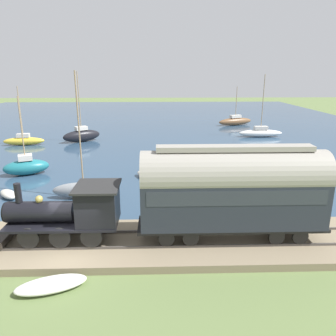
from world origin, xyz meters
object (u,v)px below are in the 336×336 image
at_px(steam_locomotive, 74,210).
at_px(sailboat_teal, 26,166).
at_px(sailboat_yellow, 24,140).
at_px(sailboat_gray, 84,189).
at_px(sailboat_white, 260,133).
at_px(passenger_coach, 233,188).
at_px(sailboat_brown, 235,121).
at_px(sailboat_black, 82,135).
at_px(beached_dinghy, 51,285).
at_px(rowboat_near_shore, 8,194).
at_px(rowboat_far_out, 147,176).

bearing_deg(steam_locomotive, sailboat_teal, 30.05).
relative_size(sailboat_yellow, sailboat_gray, 0.81).
bearing_deg(steam_locomotive, sailboat_yellow, 26.28).
xyz_separation_m(steam_locomotive, sailboat_white, (28.55, -17.92, -1.48)).
relative_size(passenger_coach, sailboat_yellow, 1.33).
bearing_deg(steam_locomotive, passenger_coach, -90.00).
height_order(sailboat_yellow, sailboat_white, sailboat_white).
bearing_deg(sailboat_brown, sailboat_yellow, 95.70).
relative_size(sailboat_black, beached_dinghy, 2.84).
bearing_deg(rowboat_near_shore, sailboat_black, 44.99).
height_order(sailboat_gray, sailboat_white, sailboat_gray).
height_order(passenger_coach, sailboat_teal, sailboat_teal).
xyz_separation_m(sailboat_brown, beached_dinghy, (-41.95, 17.11, -0.46)).
distance_m(sailboat_yellow, sailboat_gray, 20.63).
xyz_separation_m(passenger_coach, sailboat_yellow, (24.32, 19.65, -2.52)).
xyz_separation_m(sailboat_teal, rowboat_near_shore, (-5.38, -0.75, -0.47)).
height_order(sailboat_brown, beached_dinghy, sailboat_brown).
distance_m(sailboat_white, beached_dinghy, 36.66).
bearing_deg(sailboat_black, steam_locomotive, 157.42).
bearing_deg(sailboat_teal, beached_dinghy, -179.02).
xyz_separation_m(steam_locomotive, rowboat_far_out, (10.79, -3.15, -1.80)).
bearing_deg(sailboat_gray, rowboat_far_out, -49.06).
relative_size(sailboat_gray, sailboat_white, 1.05).
xyz_separation_m(rowboat_near_shore, rowboat_far_out, (3.78, -9.56, 0.02)).
height_order(passenger_coach, sailboat_brown, sailboat_brown).
xyz_separation_m(passenger_coach, rowboat_near_shore, (7.01, 14.06, -2.84)).
distance_m(steam_locomotive, beached_dinghy, 3.76).
bearing_deg(rowboat_far_out, sailboat_white, 16.32).
bearing_deg(beached_dinghy, rowboat_near_shore, 30.79).
bearing_deg(sailboat_brown, rowboat_far_out, 133.10).
height_order(rowboat_far_out, beached_dinghy, rowboat_far_out).
height_order(sailboat_black, beached_dinghy, sailboat_black).
xyz_separation_m(sailboat_brown, rowboat_far_out, (-27.89, 13.67, -0.41)).
bearing_deg(rowboat_near_shore, sailboat_teal, 55.70).
bearing_deg(sailboat_teal, rowboat_far_out, -121.54).
height_order(steam_locomotive, rowboat_far_out, steam_locomotive).
relative_size(passenger_coach, sailboat_brown, 1.48).
bearing_deg(beached_dinghy, sailboat_yellow, 23.01).
xyz_separation_m(sailboat_teal, beached_dinghy, (-15.66, -6.88, -0.50)).
height_order(sailboat_brown, rowboat_near_shore, sailboat_brown).
bearing_deg(passenger_coach, rowboat_near_shore, 63.49).
relative_size(sailboat_white, rowboat_near_shore, 3.91).
bearing_deg(sailboat_black, passenger_coach, 172.24).
xyz_separation_m(sailboat_gray, sailboat_white, (21.75, -19.04, -0.05)).
height_order(passenger_coach, rowboat_near_shore, passenger_coach).
height_order(sailboat_teal, rowboat_far_out, sailboat_teal).
relative_size(sailboat_gray, rowboat_near_shore, 4.10).
height_order(sailboat_brown, rowboat_far_out, sailboat_brown).
height_order(passenger_coach, rowboat_far_out, passenger_coach).
xyz_separation_m(sailboat_white, rowboat_near_shore, (-21.54, 24.34, -0.34)).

